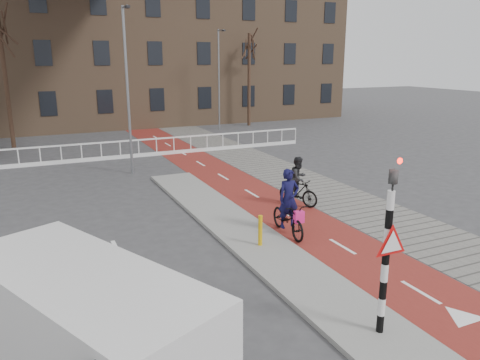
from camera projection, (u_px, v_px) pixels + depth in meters
name	position (u px, v px, depth m)	size (l,w,h in m)	color
ground	(342.00, 287.00, 11.22)	(120.00, 120.00, 0.00)	#38383A
bike_lane	(232.00, 182.00, 20.61)	(2.50, 60.00, 0.01)	maroon
sidewalk	(287.00, 175.00, 21.74)	(3.00, 60.00, 0.01)	slate
curb_island	(245.00, 234.00, 14.44)	(1.80, 16.00, 0.12)	gray
traffic_signal	(388.00, 243.00, 8.70)	(0.80, 0.80, 3.68)	black
bollard	(260.00, 230.00, 13.29)	(0.12, 0.12, 0.89)	#CF9F0B
cyclist_near	(288.00, 213.00, 14.34)	(0.84, 2.05, 2.08)	black
cyclist_far	(298.00, 185.00, 17.21)	(1.13, 1.73, 1.83)	black
van	(87.00, 330.00, 7.49)	(3.85, 5.28, 2.11)	silver
railing	(62.00, 158.00, 24.05)	(28.00, 0.10, 0.99)	silver
townhouse_row	(64.00, 24.00, 36.12)	(46.00, 10.00, 15.90)	#7F6047
tree_mid	(6.00, 82.00, 27.01)	(0.25, 0.25, 7.85)	#301D15
tree_right	(249.00, 80.00, 36.75)	(0.25, 0.25, 7.11)	#301D15
streetlight_near	(128.00, 93.00, 21.19)	(0.12, 0.12, 7.51)	slate
streetlight_right	(219.00, 81.00, 34.62)	(0.12, 0.12, 7.29)	slate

